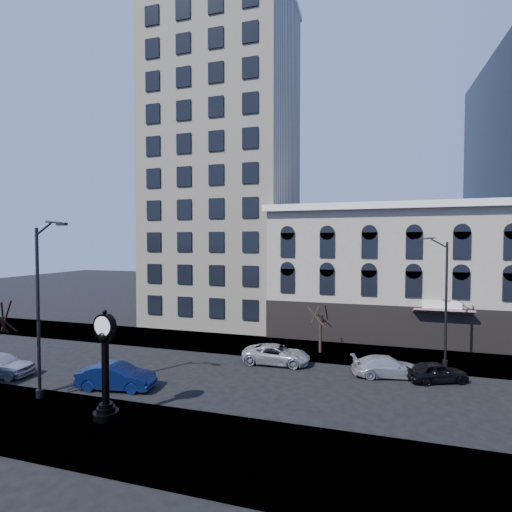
% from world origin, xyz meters
% --- Properties ---
extents(ground, '(160.00, 160.00, 0.00)m').
position_xyz_m(ground, '(0.00, 0.00, 0.00)').
color(ground, black).
rests_on(ground, ground).
extents(sidewalk_far, '(160.00, 6.00, 0.12)m').
position_xyz_m(sidewalk_far, '(0.00, 8.00, 0.06)').
color(sidewalk_far, gray).
rests_on(sidewalk_far, ground).
extents(sidewalk_near, '(160.00, 6.00, 0.12)m').
position_xyz_m(sidewalk_near, '(0.00, -8.00, 0.06)').
color(sidewalk_near, gray).
rests_on(sidewalk_near, ground).
extents(cream_tower, '(15.90, 15.40, 42.50)m').
position_xyz_m(cream_tower, '(-6.11, 18.88, 19.32)').
color(cream_tower, beige).
rests_on(cream_tower, ground).
extents(victorian_row, '(22.60, 11.19, 12.50)m').
position_xyz_m(victorian_row, '(12.00, 15.89, 6.00)').
color(victorian_row, gray).
rests_on(victorian_row, ground).
extents(street_clock, '(1.25, 1.25, 5.51)m').
position_xyz_m(street_clock, '(-2.68, -7.07, 2.61)').
color(street_clock, black).
rests_on(street_clock, sidewalk_near).
extents(street_lamp_near, '(2.66, 0.50, 10.28)m').
position_xyz_m(street_lamp_near, '(-7.26, -6.05, 7.88)').
color(street_lamp_near, black).
rests_on(street_lamp_near, sidewalk_near).
extents(street_lamp_far, '(2.45, 0.40, 9.45)m').
position_xyz_m(street_lamp_far, '(14.78, 6.54, 7.25)').
color(street_lamp_far, black).
rests_on(street_lamp_far, sidewalk_far).
extents(bare_tree_far, '(2.65, 2.65, 4.55)m').
position_xyz_m(bare_tree_far, '(6.44, 7.37, 3.54)').
color(bare_tree_far, '#302018').
rests_on(bare_tree_far, sidewalk_far).
extents(car_near_b, '(4.87, 2.33, 1.54)m').
position_xyz_m(car_near_b, '(-4.77, -3.46, 0.77)').
color(car_near_b, '#0C194C').
rests_on(car_near_b, ground).
extents(car_far_a, '(5.06, 2.46, 1.39)m').
position_xyz_m(car_far_a, '(3.60, 3.95, 0.69)').
color(car_far_a, '#A5A8AD').
rests_on(car_far_a, ground).
extents(car_far_b, '(4.94, 2.88, 1.34)m').
position_xyz_m(car_far_b, '(11.36, 3.46, 0.67)').
color(car_far_b, '#A5A8AD').
rests_on(car_far_b, ground).
extents(car_far_c, '(4.12, 2.84, 1.30)m').
position_xyz_m(car_far_c, '(14.35, 3.33, 0.65)').
color(car_far_c, black).
rests_on(car_far_c, ground).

